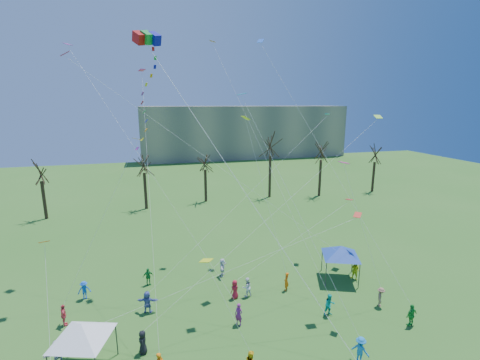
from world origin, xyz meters
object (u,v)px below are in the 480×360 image
object	(u,v)px
distant_building	(244,132)
canopy_tent_white	(82,331)
big_box_kite	(151,101)
canopy_tent_blue	(341,251)

from	to	relation	value
distant_building	canopy_tent_white	world-z (taller)	distant_building
distant_building	canopy_tent_white	size ratio (longest dim) A/B	14.85
distant_building	big_box_kite	size ratio (longest dim) A/B	2.48
canopy_tent_white	distant_building	bearing A→B (deg)	67.71
canopy_tent_white	big_box_kite	bearing A→B (deg)	49.40
big_box_kite	canopy_tent_white	xyz separation A→B (m)	(-4.74, -5.53, -13.27)
canopy_tent_blue	big_box_kite	bearing A→B (deg)	-179.61
distant_building	canopy_tent_white	distance (m)	84.61
big_box_kite	distant_building	bearing A→B (deg)	69.41
big_box_kite	canopy_tent_white	bearing A→B (deg)	-130.60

